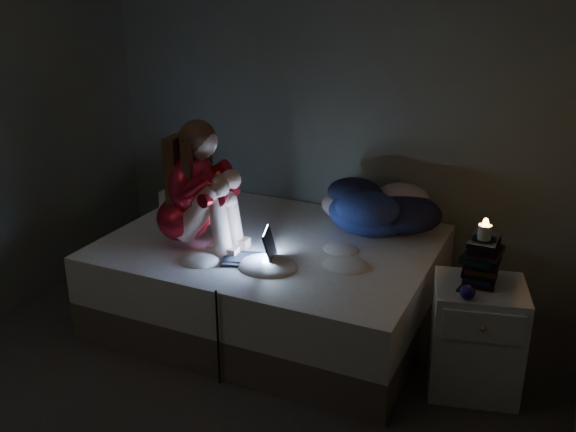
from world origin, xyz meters
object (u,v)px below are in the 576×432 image
Objects in this scene: candle at (485,230)px; phone at (465,286)px; bed at (272,280)px; laptop at (248,244)px; nightstand at (476,337)px; woman at (182,182)px.

candle is 0.57× the size of phone.
bed is 6.65× the size of laptop.
laptop is at bearing -153.10° from phone.
phone is (1.28, -0.27, 0.36)m from bed.
candle reaches higher than phone.
phone reaches higher than nightstand.
phone reaches higher than bed.
candle reaches higher than laptop.
candle is at bearing -7.72° from bed.
candle is (1.33, 0.16, 0.26)m from laptop.
nightstand is 0.34m from phone.
bed is 25.77× the size of candle.
woman is 1.96m from nightstand.
laptop is 1.27m from phone.
nightstand is at bearing 52.99° from phone.
woman is 1.29× the size of nightstand.
laptop reaches higher than bed.
woman is 1.80m from phone.
phone is (-0.06, -0.08, -0.30)m from candle.
laptop is 3.87× the size of candle.
woman reaches higher than candle.
nightstand is (1.85, 0.04, -0.66)m from woman.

